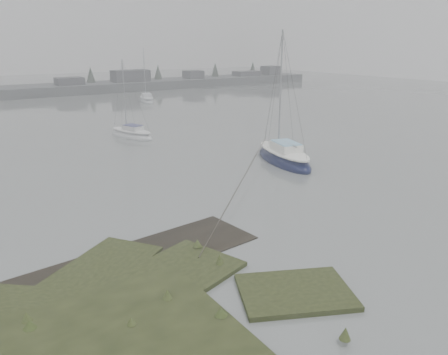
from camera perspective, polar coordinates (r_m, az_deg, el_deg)
ground at (r=40.96m, az=-21.64°, el=5.21°), size 160.00×160.00×0.00m
far_shoreline at (r=79.70m, az=-7.64°, el=12.19°), size 60.00×8.00×4.15m
sailboat_main at (r=29.57m, az=7.79°, el=2.57°), size 3.67×6.81×9.15m
sailboat_white at (r=37.90m, az=-11.95°, el=5.50°), size 3.01×5.14×6.89m
sailboat_far_b at (r=60.57m, az=-10.07°, el=9.92°), size 3.12×5.59×7.51m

